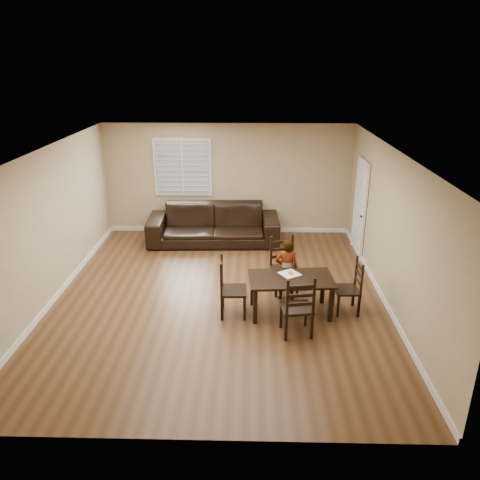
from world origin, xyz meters
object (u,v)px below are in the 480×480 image
object	(u,v)px
dining_table	(291,283)
donut	(291,273)
chair_right	(354,289)
child	(287,269)
chair_left	(226,289)
sofa	(214,224)
chair_near	(282,265)
chair_far	(299,311)

from	to	relation	value
dining_table	donut	bearing A→B (deg)	83.66
chair_right	child	world-z (taller)	child
chair_left	sofa	world-z (taller)	chair_left
dining_table	chair_right	distance (m)	1.10
chair_right	sofa	world-z (taller)	chair_right
dining_table	chair_near	bearing A→B (deg)	91.19
child	sofa	bearing A→B (deg)	-59.83
child	donut	bearing A→B (deg)	98.44
chair_near	chair_far	world-z (taller)	chair_far
chair_left	chair_right	size ratio (longest dim) A/B	1.08
chair_far	chair_near	bearing A→B (deg)	-93.31
chair_near	chair_left	size ratio (longest dim) A/B	1.01
donut	chair_near	bearing A→B (deg)	97.04
child	sofa	xyz separation A→B (m)	(-1.53, 2.78, -0.13)
chair_left	child	world-z (taller)	child
chair_far	sofa	bearing A→B (deg)	-76.59
chair_right	child	distance (m)	1.22
dining_table	chair_far	size ratio (longest dim) A/B	1.40
chair_near	chair_left	world-z (taller)	chair_near
dining_table	chair_left	world-z (taller)	chair_left
chair_left	child	xyz separation A→B (m)	(1.06, 0.59, 0.11)
chair_left	sofa	bearing A→B (deg)	6.10
chair_near	chair_right	bearing A→B (deg)	-48.50
donut	chair_right	bearing A→B (deg)	-4.36
child	donut	xyz separation A→B (m)	(0.04, -0.35, 0.10)
dining_table	chair_near	world-z (taller)	chair_near
sofa	donut	bearing A→B (deg)	-65.35
child	donut	distance (m)	0.37
dining_table	chair_right	world-z (taller)	chair_right
child	chair_far	bearing A→B (deg)	96.00
chair_left	child	size ratio (longest dim) A/B	0.89
chair_near	dining_table	bearing A→B (deg)	-97.46
chair_far	chair_left	xyz separation A→B (m)	(-1.16, 0.69, -0.01)
chair_far	chair_left	bearing A→B (deg)	-39.35
child	chair_right	bearing A→B (deg)	160.22
chair_near	chair_far	size ratio (longest dim) A/B	1.00
chair_near	chair_left	xyz separation A→B (m)	(-1.01, -1.00, -0.00)
chair_near	sofa	bearing A→B (deg)	109.08
donut	chair_left	bearing A→B (deg)	-167.88
chair_left	donut	world-z (taller)	chair_left
dining_table	child	xyz separation A→B (m)	(-0.04, 0.51, 0.01)
dining_table	sofa	size ratio (longest dim) A/B	0.48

